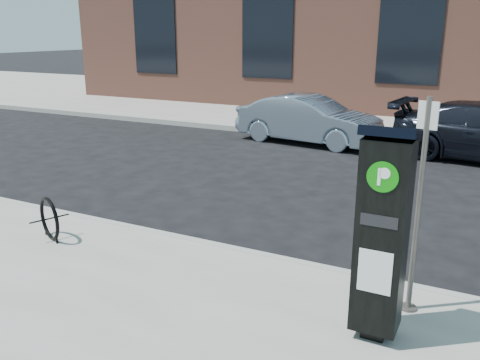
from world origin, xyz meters
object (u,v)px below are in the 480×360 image
Objects in this scene: sign_pole at (418,210)px; car_silver at (309,119)px; bike_rack at (49,219)px; parking_kiosk at (382,233)px.

sign_pole is 8.91m from car_silver.
car_silver reaches higher than bike_rack.
bike_rack is at bearing -178.33° from car_silver.
parking_kiosk is at bearing -149.35° from car_silver.
sign_pole is 3.59× the size of bike_rack.
sign_pole reaches higher than parking_kiosk.
car_silver is (-3.73, 8.61, -0.55)m from parking_kiosk.
bike_rack is (-4.75, -0.34, -0.80)m from sign_pole.
bike_rack is at bearing -161.79° from sign_pole.
parking_kiosk is 4.61m from bike_rack.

